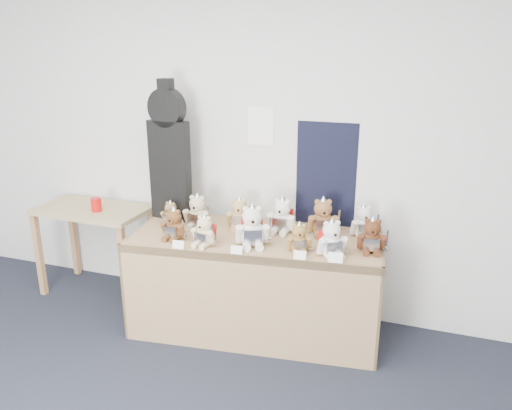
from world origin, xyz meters
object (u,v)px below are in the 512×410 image
(teddy_back_end, at_px, (363,222))
(teddy_back_far_left, at_px, (171,214))
(side_table, at_px, (94,222))
(teddy_back_right, at_px, (323,218))
(teddy_back_left, at_px, (197,213))
(teddy_back_centre_right, at_px, (282,217))
(teddy_front_far_right, at_px, (332,240))
(teddy_back_centre_left, at_px, (239,215))
(teddy_front_centre, at_px, (252,228))
(teddy_front_end, at_px, (372,237))
(guitar_case, at_px, (169,153))
(teddy_front_far_left, at_px, (174,225))
(display_table, at_px, (254,260))
(teddy_front_right, at_px, (299,239))
(red_cup, at_px, (96,205))
(teddy_front_left, at_px, (204,232))

(teddy_back_end, relative_size, teddy_back_far_left, 1.26)
(side_table, height_order, teddy_back_right, teddy_back_right)
(teddy_back_left, relative_size, teddy_back_centre_right, 0.99)
(teddy_front_far_right, bearing_deg, teddy_back_centre_left, 127.17)
(teddy_front_centre, bearing_deg, teddy_front_end, -10.97)
(teddy_back_end, bearing_deg, teddy_front_centre, -175.34)
(guitar_case, xyz_separation_m, teddy_front_far_left, (0.23, -0.41, -0.44))
(side_table, bearing_deg, teddy_front_end, -2.02)
(teddy_front_end, height_order, teddy_back_centre_right, teddy_back_centre_right)
(teddy_front_far_left, height_order, teddy_back_left, teddy_back_left)
(display_table, xyz_separation_m, teddy_back_right, (0.45, 0.27, 0.29))
(teddy_back_end, bearing_deg, teddy_front_end, -97.66)
(teddy_front_right, xyz_separation_m, teddy_front_end, (0.47, 0.16, 0.02))
(guitar_case, height_order, teddy_front_far_left, guitar_case)
(teddy_back_centre_left, bearing_deg, red_cup, 169.53)
(teddy_front_far_left, xyz_separation_m, teddy_back_right, (1.01, 0.45, 0.02))
(teddy_front_far_right, bearing_deg, teddy_front_end, -0.27)
(side_table, bearing_deg, teddy_front_far_right, -6.52)
(teddy_front_end, bearing_deg, display_table, 175.01)
(display_table, bearing_deg, teddy_front_far_left, -168.44)
(teddy_front_far_left, bearing_deg, teddy_back_left, 81.19)
(teddy_front_far_right, bearing_deg, teddy_front_left, 154.98)
(display_table, relative_size, side_table, 2.01)
(teddy_front_far_left, bearing_deg, teddy_back_right, 26.55)
(teddy_back_far_left, bearing_deg, teddy_back_end, 21.15)
(teddy_front_end, xyz_separation_m, teddy_back_far_left, (-1.56, 0.03, -0.02))
(teddy_back_centre_left, relative_size, teddy_back_end, 1.00)
(display_table, height_order, teddy_back_end, teddy_back_end)
(side_table, xyz_separation_m, teddy_front_far_right, (2.14, -0.29, 0.22))
(teddy_front_centre, distance_m, teddy_back_right, 0.57)
(teddy_front_far_left, bearing_deg, teddy_back_far_left, 125.65)
(red_cup, xyz_separation_m, teddy_back_right, (1.90, 0.15, 0.05))
(red_cup, distance_m, teddy_front_right, 1.83)
(red_cup, xyz_separation_m, teddy_front_left, (1.15, -0.33, 0.02))
(teddy_front_left, distance_m, teddy_back_left, 0.38)
(teddy_front_far_left, relative_size, teddy_back_right, 0.84)
(display_table, distance_m, teddy_front_centre, 0.32)
(guitar_case, height_order, teddy_front_far_right, guitar_case)
(red_cup, bearing_deg, teddy_back_centre_right, 3.66)
(teddy_front_left, bearing_deg, display_table, 45.59)
(guitar_case, height_order, red_cup, guitar_case)
(teddy_front_right, relative_size, teddy_back_centre_left, 0.86)
(red_cup, height_order, teddy_front_left, teddy_front_left)
(teddy_front_centre, bearing_deg, guitar_case, 135.69)
(teddy_back_right, relative_size, teddy_back_far_left, 1.46)
(teddy_front_far_right, height_order, teddy_back_centre_left, teddy_front_far_right)
(side_table, distance_m, teddy_front_far_left, 1.08)
(red_cup, relative_size, teddy_back_far_left, 0.54)
(teddy_back_centre_left, height_order, teddy_back_right, teddy_back_right)
(teddy_front_right, xyz_separation_m, teddy_back_right, (0.08, 0.38, 0.03))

